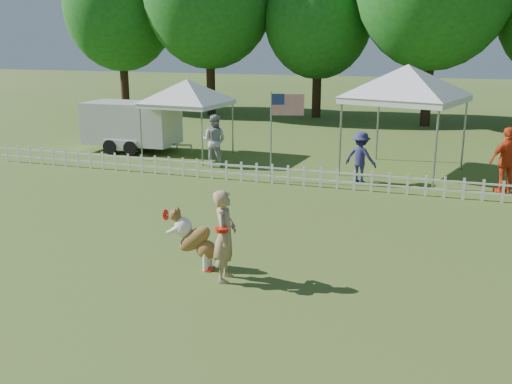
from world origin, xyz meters
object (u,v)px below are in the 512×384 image
Objects in this scene: spectator_a at (214,141)px; cargo_trailer at (132,126)px; handler at (225,236)px; flag_pole at (271,137)px; canopy_tent_left at (188,119)px; canopy_tent_right at (405,121)px; spectator_b at (361,157)px; frisbee_on_turf at (209,270)px; dog at (196,239)px; spectator_c at (507,160)px.

cargo_trailer is at bearing -21.67° from spectator_a.
flag_pole is (-1.48, 7.42, 0.53)m from handler.
canopy_tent_right is at bearing 2.87° from canopy_tent_left.
canopy_tent_right is 2.27m from spectator_b.
flag_pole is at bearing -29.58° from canopy_tent_left.
canopy_tent_left is (-5.08, 9.81, 1.39)m from frisbee_on_turf.
spectator_b is at bearing 78.54° from frisbee_on_turf.
dog is 10.13m from canopy_tent_right.
frisbee_on_turf is at bearing 47.91° from handler.
dog is 0.26× the size of cargo_trailer.
cargo_trailer is (-7.37, 10.04, 0.40)m from dog.
flag_pole is at bearing 1.60° from handler.
spectator_a is 0.95× the size of spectator_c.
spectator_c is (6.02, 7.93, 0.38)m from dog.
spectator_c is at bearing 53.46° from dog.
dog is at bearing 54.11° from handler.
flag_pole is at bearing 32.82° from spectator_b.
flag_pole reaches higher than handler.
canopy_tent_left is 1.48× the size of spectator_c.
canopy_tent_right is 0.77× the size of cargo_trailer.
canopy_tent_left is 7.80m from canopy_tent_right.
frisbee_on_turf is 9.89m from spectator_c.
spectator_b is at bearing -14.16° from cargo_trailer.
spectator_a is (-2.47, 1.39, -0.47)m from flag_pole.
spectator_b is at bearing -0.03° from flag_pole.
dog is at bearing -59.97° from canopy_tent_left.
spectator_a reaches higher than handler.
spectator_b is at bearing -32.63° from spectator_c.
flag_pole is at bearing -25.07° from cargo_trailer.
canopy_tent_left is at bearing 0.21° from spectator_b.
dog is at bearing -54.60° from cargo_trailer.
canopy_tent_left is 0.82× the size of canopy_tent_right.
flag_pole reaches higher than spectator_b.
canopy_tent_left is 2.11m from spectator_a.
cargo_trailer is 2.34× the size of spectator_c.
cargo_trailer is at bearing 2.67° from spectator_b.
flag_pole reaches higher than frisbee_on_turf.
handler is at bearing -52.91° from cargo_trailer.
frisbee_on_turf is 0.14× the size of spectator_b.
canopy_tent_right is 1.81× the size of spectator_c.
spectator_c is at bearing -162.94° from spectator_b.
canopy_tent_left is 0.63× the size of cargo_trailer.
handler is 8.06× the size of frisbee_on_turf.
cargo_trailer is at bearing 28.30° from handler.
flag_pole reaches higher than spectator_c.
canopy_tent_left is 4.87m from flag_pole.
spectator_c is (6.74, 0.88, -0.43)m from flag_pole.
spectator_a is 1.16× the size of spectator_b.
dog is at bearing 19.06° from spectator_c.
spectator_a is at bearing -21.79° from cargo_trailer.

